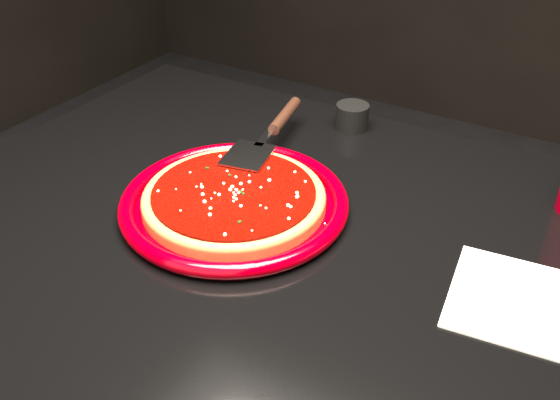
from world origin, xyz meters
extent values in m
cylinder|color=#760008|center=(-0.14, 0.01, 0.76)|extent=(0.35, 0.35, 0.02)
cylinder|color=brown|center=(-0.14, 0.01, 0.77)|extent=(0.28, 0.28, 0.01)
torus|color=brown|center=(-0.14, 0.01, 0.77)|extent=(0.28, 0.28, 0.02)
cylinder|color=#680400|center=(-0.14, 0.01, 0.78)|extent=(0.25, 0.25, 0.01)
cube|color=white|center=(0.26, 0.02, 0.75)|extent=(0.18, 0.18, 0.00)
cylinder|color=black|center=(-0.11, 0.33, 0.77)|extent=(0.08, 0.08, 0.05)
camera|label=1|loc=(0.30, -0.61, 1.27)|focal=40.00mm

